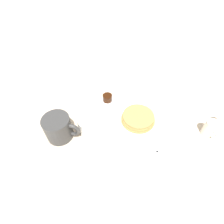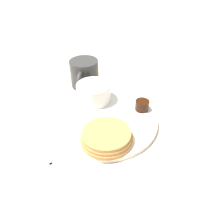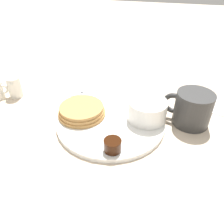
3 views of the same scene
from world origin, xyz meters
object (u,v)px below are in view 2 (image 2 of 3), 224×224
at_px(plate, 105,120).
at_px(bowl, 94,92).
at_px(coffee_mug, 84,74).
at_px(fork, 47,159).

height_order(plate, bowl, bowl).
xyz_separation_m(plate, coffee_mug, (-0.20, -0.06, 0.04)).
xyz_separation_m(coffee_mug, fork, (0.32, -0.08, -0.04)).
relative_size(bowl, coffee_mug, 0.79).
bearing_deg(plate, fork, -48.78).
height_order(plate, fork, plate).
height_order(bowl, coffee_mug, coffee_mug).
relative_size(coffee_mug, fork, 0.99).
height_order(bowl, fork, bowl).
xyz_separation_m(bowl, fork, (0.21, -0.11, -0.04)).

